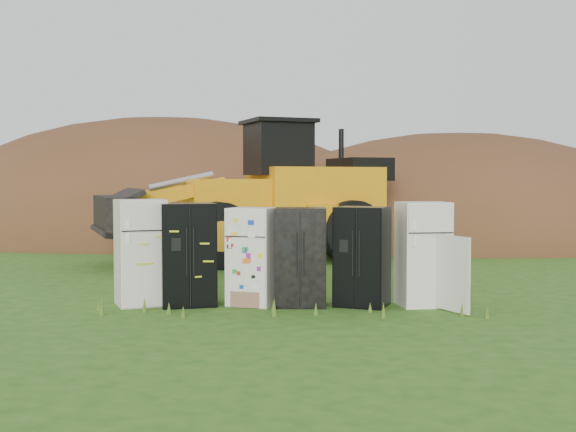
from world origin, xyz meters
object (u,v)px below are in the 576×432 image
fridge_sticker (252,256)px  wheel_loader (244,191)px  fridge_open_door (423,254)px  fridge_leftmost (141,252)px  fridge_black_right (362,256)px  fridge_black_side (188,254)px  fridge_dark_mid (301,257)px

fridge_sticker → wheel_loader: size_ratio=0.22×
fridge_open_door → fridge_leftmost: bearing=170.6°
fridge_leftmost → fridge_sticker: fridge_leftmost is taller
fridge_black_right → fridge_open_door: fridge_open_door is taller
fridge_black_side → fridge_open_door: fridge_open_door is taller
fridge_sticker → wheel_loader: 6.38m
fridge_black_side → fridge_sticker: (1.07, 0.09, -0.04)m
fridge_black_right → fridge_black_side: bearing=-159.6°
fridge_sticker → fridge_black_right: fridge_black_right is taller
fridge_leftmost → fridge_open_door: 4.76m
fridge_dark_mid → wheel_loader: size_ratio=0.22×
fridge_black_side → fridge_sticker: fridge_black_side is taller
fridge_leftmost → wheel_loader: size_ratio=0.24×
fridge_black_side → wheel_loader: wheel_loader is taller
fridge_sticker → fridge_black_right: 1.85m
fridge_black_right → fridge_open_door: (1.02, 0.06, 0.04)m
fridge_sticker → fridge_open_door: fridge_open_door is taller
fridge_leftmost → fridge_black_side: size_ratio=1.03×
fridge_leftmost → fridge_black_side: (0.81, -0.04, -0.03)m
fridge_open_door → fridge_black_side: bearing=171.3°
fridge_black_right → fridge_open_door: size_ratio=0.96×
fridge_leftmost → fridge_open_door: fridge_leftmost is taller
fridge_black_side → fridge_open_door: (3.95, 0.08, 0.01)m
fridge_open_door → wheel_loader: bearing=109.5°
fridge_black_right → wheel_loader: size_ratio=0.22×
fridge_black_side → wheel_loader: (0.41, 6.36, 0.96)m
fridge_open_door → wheel_loader: size_ratio=0.23×
fridge_dark_mid → wheel_loader: bearing=103.3°
fridge_black_right → fridge_leftmost: bearing=-160.4°
fridge_black_side → fridge_dark_mid: size_ratio=1.05×
fridge_black_right → wheel_loader: bearing=131.5°
fridge_black_side → fridge_sticker: size_ratio=1.05×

